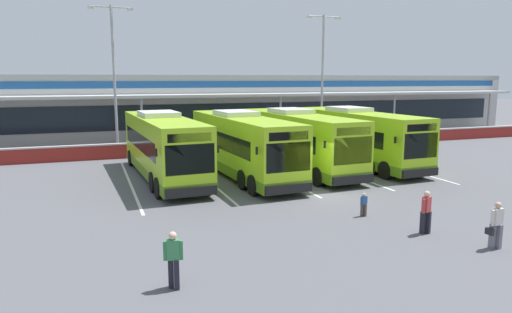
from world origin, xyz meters
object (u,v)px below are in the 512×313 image
lamp_post_west (114,70)px  lamp_post_centre (322,71)px  coach_bus_left_centre (242,146)px  pedestrian_near_bin (173,258)px  pedestrian_with_handbag (496,224)px  pedestrian_child (364,204)px  pedestrian_in_dark_coat (426,211)px  coach_bus_leftmost (163,147)px  coach_bus_right_centre (356,138)px  coach_bus_centre (297,141)px

lamp_post_west → lamp_post_centre: (17.20, -0.67, 0.00)m
coach_bus_left_centre → pedestrian_near_bin: bearing=-115.4°
pedestrian_with_handbag → pedestrian_child: bearing=114.2°
lamp_post_west → pedestrian_in_dark_coat: bearing=-67.9°
pedestrian_child → lamp_post_west: bearing=112.5°
coach_bus_leftmost → pedestrian_near_bin: coach_bus_leftmost is taller
coach_bus_right_centre → pedestrian_near_bin: 20.72m
coach_bus_leftmost → pedestrian_in_dark_coat: coach_bus_leftmost is taller
pedestrian_near_bin → pedestrian_in_dark_coat: bearing=8.2°
coach_bus_centre → lamp_post_centre: bearing=55.0°
coach_bus_centre → pedestrian_near_bin: size_ratio=7.57×
coach_bus_centre → pedestrian_child: 10.44m
coach_bus_centre → coach_bus_right_centre: same height
coach_bus_left_centre → lamp_post_centre: (10.81, 10.59, 4.50)m
lamp_post_west → lamp_post_centre: 17.21m
coach_bus_left_centre → pedestrian_with_handbag: size_ratio=7.57×
lamp_post_west → coach_bus_centre: bearing=-45.7°
pedestrian_child → pedestrian_in_dark_coat: bearing=-70.5°
coach_bus_left_centre → pedestrian_child: size_ratio=12.21×
pedestrian_with_handbag → pedestrian_child: 5.17m
coach_bus_left_centre → pedestrian_in_dark_coat: coach_bus_left_centre is taller
lamp_post_centre → pedestrian_child: bearing=-113.2°
coach_bus_left_centre → coach_bus_centre: bearing=10.3°
coach_bus_centre → pedestrian_near_bin: bearing=-126.0°
coach_bus_centre → pedestrian_near_bin: (-10.34, -14.25, -0.91)m
pedestrian_with_handbag → coach_bus_left_centre: bearing=106.9°
pedestrian_with_handbag → pedestrian_in_dark_coat: (-1.17, 2.05, 0.02)m
pedestrian_in_dark_coat → pedestrian_child: 2.84m
coach_bus_centre → pedestrian_in_dark_coat: coach_bus_centre is taller
coach_bus_leftmost → lamp_post_west: bearing=100.7°
coach_bus_centre → pedestrian_in_dark_coat: bearing=-93.4°
coach_bus_left_centre → coach_bus_right_centre: 8.40m
lamp_post_west → pedestrian_child: bearing=-67.5°
coach_bus_centre → coach_bus_leftmost: bearing=178.1°
coach_bus_left_centre → pedestrian_in_dark_coat: 12.60m
pedestrian_in_dark_coat → pedestrian_child: pedestrian_in_dark_coat is taller
coach_bus_right_centre → pedestrian_near_bin: (-14.77, -14.51, -0.91)m
coach_bus_left_centre → pedestrian_with_handbag: bearing=-73.1°
pedestrian_child → pedestrian_near_bin: size_ratio=0.62×
coach_bus_right_centre → pedestrian_in_dark_coat: bearing=-111.6°
pedestrian_with_handbag → coach_bus_centre: bearing=91.6°
coach_bus_leftmost → coach_bus_left_centre: same height
coach_bus_centre → pedestrian_child: bearing=-99.5°
pedestrian_with_handbag → pedestrian_near_bin: bearing=176.4°
coach_bus_left_centre → pedestrian_with_handbag: coach_bus_left_centre is taller
coach_bus_leftmost → pedestrian_with_handbag: 17.58m
coach_bus_right_centre → pedestrian_in_dark_coat: (-5.20, -13.14, -0.91)m
pedestrian_in_dark_coat → pedestrian_near_bin: same height
coach_bus_leftmost → lamp_post_centre: size_ratio=1.12×
pedestrian_child → coach_bus_right_centre: bearing=59.7°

